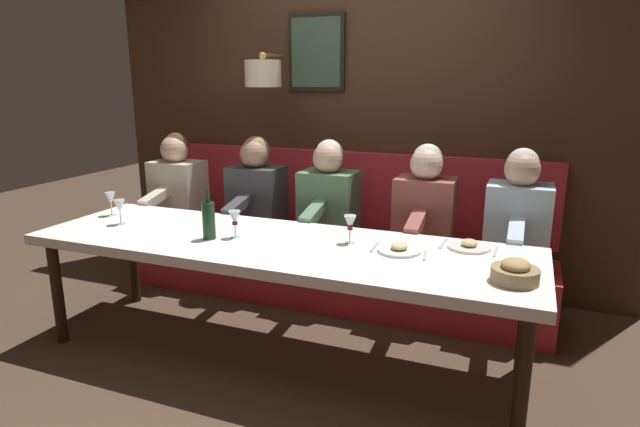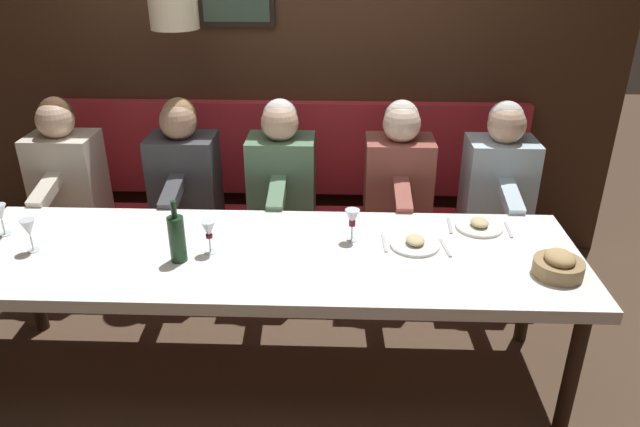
% 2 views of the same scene
% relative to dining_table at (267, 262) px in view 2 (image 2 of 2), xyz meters
% --- Properties ---
extents(ground_plane, '(12.00, 12.00, 0.00)m').
position_rel_dining_table_xyz_m(ground_plane, '(0.00, 0.00, -0.68)').
color(ground_plane, '#4C3828').
extents(dining_table, '(0.90, 2.98, 0.74)m').
position_rel_dining_table_xyz_m(dining_table, '(0.00, 0.00, 0.00)').
color(dining_table, white).
rests_on(dining_table, ground_plane).
extents(banquette_bench, '(0.52, 3.18, 0.45)m').
position_rel_dining_table_xyz_m(banquette_bench, '(0.89, 0.00, -0.46)').
color(banquette_bench, red).
rests_on(banquette_bench, ground_plane).
extents(back_wall_panel, '(0.59, 4.38, 2.90)m').
position_rel_dining_table_xyz_m(back_wall_panel, '(1.46, 0.01, 0.68)').
color(back_wall_panel, '#422819').
rests_on(back_wall_panel, ground_plane).
extents(diner_nearest, '(0.60, 0.40, 0.79)m').
position_rel_dining_table_xyz_m(diner_nearest, '(0.88, -1.30, 0.13)').
color(diner_nearest, silver).
rests_on(diner_nearest, banquette_bench).
extents(diner_near, '(0.60, 0.40, 0.79)m').
position_rel_dining_table_xyz_m(diner_near, '(0.88, -0.70, 0.13)').
color(diner_near, '#934C42').
rests_on(diner_near, banquette_bench).
extents(diner_middle, '(0.60, 0.40, 0.79)m').
position_rel_dining_table_xyz_m(diner_middle, '(0.88, 0.01, 0.13)').
color(diner_middle, '#567A5B').
rests_on(diner_middle, banquette_bench).
extents(diner_far, '(0.60, 0.40, 0.79)m').
position_rel_dining_table_xyz_m(diner_far, '(0.88, 0.61, 0.13)').
color(diner_far, '#3D3D42').
rests_on(diner_far, banquette_bench).
extents(diner_farthest, '(0.60, 0.40, 0.79)m').
position_rel_dining_table_xyz_m(diner_farthest, '(0.88, 1.34, 0.13)').
color(diner_farthest, beige).
rests_on(diner_farthest, banquette_bench).
extents(place_setting_0, '(0.24, 0.32, 0.05)m').
position_rel_dining_table_xyz_m(place_setting_0, '(0.08, -0.71, 0.07)').
color(place_setting_0, white).
rests_on(place_setting_0, dining_table).
extents(place_setting_1, '(0.24, 0.31, 0.05)m').
position_rel_dining_table_xyz_m(place_setting_1, '(0.28, -1.06, 0.07)').
color(place_setting_1, white).
rests_on(place_setting_1, dining_table).
extents(wine_glass_0, '(0.07, 0.07, 0.16)m').
position_rel_dining_table_xyz_m(wine_glass_0, '(0.12, 1.33, 0.18)').
color(wine_glass_0, silver).
rests_on(wine_glass_0, dining_table).
extents(wine_glass_1, '(0.07, 0.07, 0.16)m').
position_rel_dining_table_xyz_m(wine_glass_1, '(-0.02, 0.26, 0.17)').
color(wine_glass_1, silver).
rests_on(wine_glass_1, dining_table).
extents(wine_glass_2, '(0.07, 0.07, 0.16)m').
position_rel_dining_table_xyz_m(wine_glass_2, '(-0.03, 1.11, 0.18)').
color(wine_glass_2, silver).
rests_on(wine_glass_2, dining_table).
extents(wine_glass_3, '(0.07, 0.07, 0.16)m').
position_rel_dining_table_xyz_m(wine_glass_3, '(0.13, -0.41, 0.17)').
color(wine_glass_3, silver).
rests_on(wine_glass_3, dining_table).
extents(wine_bottle, '(0.08, 0.08, 0.30)m').
position_rel_dining_table_xyz_m(wine_bottle, '(-0.10, 0.39, 0.17)').
color(wine_bottle, '#19381E').
rests_on(wine_bottle, dining_table).
extents(bread_bowl, '(0.22, 0.22, 0.12)m').
position_rel_dining_table_xyz_m(bread_bowl, '(-0.16, -1.31, 0.11)').
color(bread_bowl, '#9E7F56').
rests_on(bread_bowl, dining_table).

